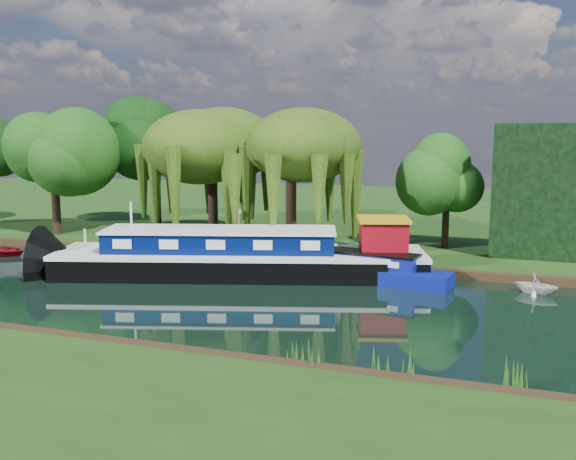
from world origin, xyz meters
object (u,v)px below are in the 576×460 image
at_px(red_dinghy, 2,255).
at_px(narrowboat, 344,267).
at_px(dutch_barge, 244,257).
at_px(white_cruiser, 536,294).

bearing_deg(red_dinghy, narrowboat, -87.05).
distance_m(dutch_barge, red_dinghy, 17.36).
height_order(red_dinghy, white_cruiser, white_cruiser).
relative_size(dutch_barge, red_dinghy, 5.86).
height_order(dutch_barge, narrowboat, dutch_barge).
bearing_deg(white_cruiser, red_dinghy, 107.45).
distance_m(dutch_barge, white_cruiser, 15.40).
bearing_deg(narrowboat, white_cruiser, 7.62).
xyz_separation_m(narrowboat, red_dinghy, (-22.77, -1.11, -0.61)).
relative_size(dutch_barge, white_cruiser, 9.91).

